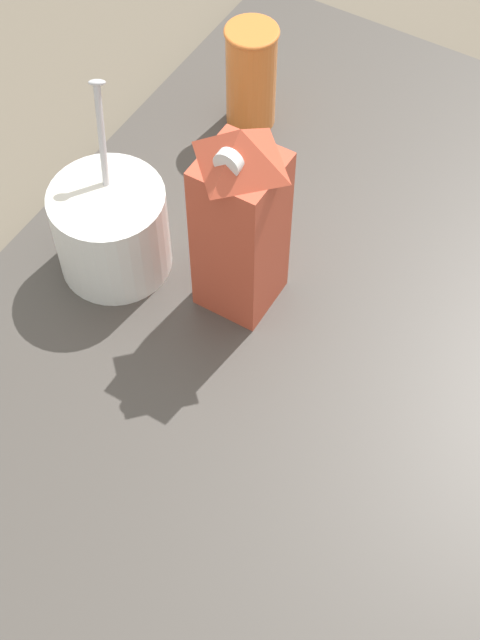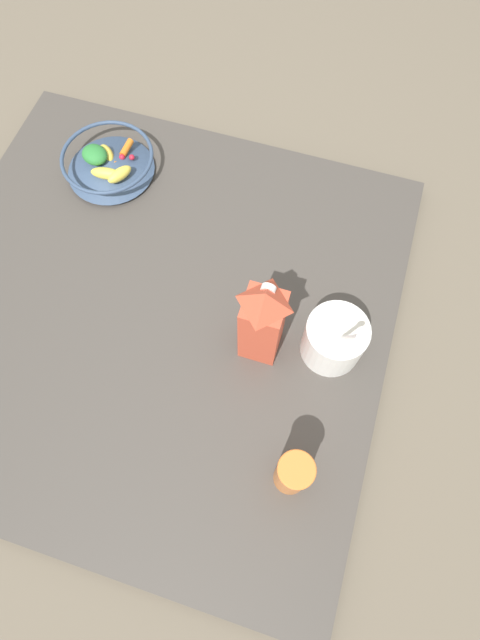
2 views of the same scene
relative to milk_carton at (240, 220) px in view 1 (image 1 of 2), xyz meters
name	(u,v)px [view 1 (image 1 of 2)]	position (x,y,z in m)	size (l,w,h in m)	color
ground_plane	(439,415)	(0.27, -0.01, -0.17)	(6.00, 6.00, 0.00)	#665B4C
countertop	(441,408)	(0.27, -0.01, -0.15)	(1.12, 1.12, 0.03)	#47423D
milk_carton	(240,220)	(0.00, 0.00, 0.00)	(0.08, 0.08, 0.26)	#CC4C33
yogurt_tub	(111,226)	(-0.16, -0.04, -0.07)	(0.14, 0.14, 0.23)	white
drinking_cup	(251,75)	(-0.14, 0.27, -0.05)	(0.07, 0.07, 0.15)	orange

